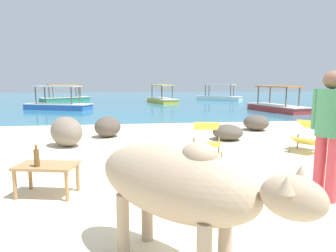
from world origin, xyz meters
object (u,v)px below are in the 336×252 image
object	(u,v)px
boat_green	(65,98)
boat_red	(277,106)
bottle	(37,157)
boat_white	(219,97)
boat_yellow	(162,99)
deck_chair_near	(207,136)
deck_chair_far	(310,134)
cow	(177,184)
low_bench_table	(47,169)
boat_blue	(58,104)
person_standing	(329,126)

from	to	relation	value
boat_green	boat_red	xyz separation A→B (m)	(12.44, -9.46, 0.00)
bottle	boat_white	size ratio (longest dim) A/B	0.08
boat_yellow	boat_red	bearing A→B (deg)	-157.69
deck_chair_near	boat_red	bearing A→B (deg)	155.03
deck_chair_far	boat_red	size ratio (longest dim) A/B	0.24
bottle	deck_chair_near	size ratio (longest dim) A/B	0.35
cow	boat_green	size ratio (longest dim) A/B	0.44
cow	boat_white	distance (m)	22.58
boat_yellow	deck_chair_near	bearing A→B (deg)	162.99
boat_green	cow	bearing A→B (deg)	-111.21
low_bench_table	boat_green	xyz separation A→B (m)	(-3.79, 19.85, -0.10)
low_bench_table	boat_red	size ratio (longest dim) A/B	0.22
boat_yellow	boat_blue	size ratio (longest dim) A/B	1.00
bottle	boat_yellow	size ratio (longest dim) A/B	0.08
boat_blue	boat_red	bearing A→B (deg)	9.33
person_standing	boat_blue	world-z (taller)	person_standing
bottle	person_standing	bearing A→B (deg)	-8.31
deck_chair_far	person_standing	distance (m)	2.85
low_bench_table	deck_chair_far	xyz separation A→B (m)	(4.89, 1.82, 0.04)
boat_blue	boat_white	distance (m)	13.17
low_bench_table	boat_green	size ratio (longest dim) A/B	0.23
deck_chair_near	person_standing	bearing A→B (deg)	29.44
deck_chair_near	person_standing	size ratio (longest dim) A/B	0.52
low_bench_table	boat_white	world-z (taller)	boat_white
bottle	low_bench_table	bearing A→B (deg)	44.21
low_bench_table	deck_chair_near	distance (m)	3.25
deck_chair_far	boat_green	xyz separation A→B (m)	(-8.68, 18.03, -0.13)
person_standing	deck_chair_far	bearing A→B (deg)	44.09
boat_blue	boat_white	world-z (taller)	same
boat_yellow	boat_red	distance (m)	8.74
cow	deck_chair_far	bearing A→B (deg)	92.15
boat_green	boat_blue	distance (m)	7.07
boat_red	boat_white	size ratio (longest dim) A/B	1.06
boat_red	boat_white	bearing A→B (deg)	-10.59
boat_white	boat_yellow	bearing A→B (deg)	-117.62
cow	deck_chair_near	distance (m)	3.82
low_bench_table	deck_chair_far	bearing A→B (deg)	32.60
boat_white	person_standing	bearing A→B (deg)	-65.77
low_bench_table	boat_white	size ratio (longest dim) A/B	0.23
boat_green	boat_red	bearing A→B (deg)	-72.10
bottle	person_standing	distance (m)	3.68
cow	deck_chair_near	size ratio (longest dim) A/B	1.90
person_standing	boat_yellow	bearing A→B (deg)	73.53
deck_chair_near	deck_chair_far	size ratio (longest dim) A/B	0.91
boat_white	deck_chair_far	bearing A→B (deg)	-63.42
low_bench_table	boat_white	bearing A→B (deg)	78.90
deck_chair_near	boat_green	xyz separation A→B (m)	(-6.45, 17.98, -0.13)
low_bench_table	boat_blue	bearing A→B (deg)	114.29
boat_green	low_bench_table	bearing A→B (deg)	-114.03
cow	low_bench_table	xyz separation A→B (m)	(-1.44, 1.73, -0.35)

